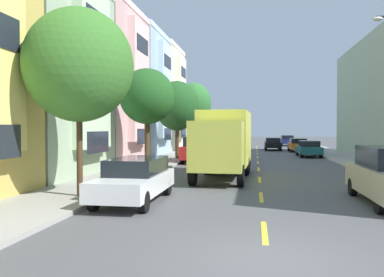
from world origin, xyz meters
The scene contains 21 objects.
ground_plane centered at (0.00, 30.00, 0.00)m, with size 160.00×160.00×0.00m, color #4C4C4F.
sidewalk_left centered at (-7.10, 28.00, 0.07)m, with size 3.20×120.00×0.14m, color #99968E.
sidewalk_right centered at (7.10, 28.00, 0.07)m, with size 3.20×120.00×0.14m, color #99968E.
lane_centerline_dashes centered at (0.00, 24.50, 0.00)m, with size 0.14×47.20×0.01m.
townhouse_third_rose centered at (-15.04, 19.59, 5.44)m, with size 13.50×7.98×11.28m.
townhouse_fourth_powder_blue centered at (-14.30, 27.77, 5.53)m, with size 12.02×7.98×11.47m.
townhouse_fifth_cream centered at (-13.79, 35.95, 5.64)m, with size 11.00×7.98×11.67m.
street_tree_nearest centered at (-6.40, 5.46, 4.77)m, with size 3.85×3.85×6.64m.
street_tree_second centered at (-6.40, 14.42, 4.36)m, with size 3.17×3.17×5.85m.
street_tree_third centered at (-6.40, 23.37, 4.31)m, with size 3.52×3.52×6.17m.
street_tree_farthest centered at (-6.40, 32.33, 5.04)m, with size 3.51×3.51×7.03m.
delivery_box_truck centered at (-1.79, 12.53, 1.93)m, with size 2.65×7.57×3.42m.
parked_suv_red centered at (-4.46, 21.25, 0.99)m, with size 2.03×4.83×1.93m.
parked_pickup_forest centered at (-4.44, 43.87, 0.83)m, with size 2.10×5.34×1.73m.
parked_sedan_orange centered at (4.34, 36.10, 0.75)m, with size 1.84×4.52×1.43m.
parked_hatchback_charcoal centered at (-4.35, 54.78, 0.76)m, with size 1.80×4.03×1.50m.
parked_wagon_white centered at (-4.33, 5.40, 0.80)m, with size 1.83×4.70×1.50m.
parked_sedan_teal centered at (4.49, 28.44, 0.75)m, with size 1.86×4.52×1.43m.
parked_wagon_navy centered at (4.32, 50.63, 0.80)m, with size 1.83×4.70×1.50m.
parked_wagon_sky centered at (-4.41, 27.27, 0.80)m, with size 1.91×4.73×1.50m.
moving_black_sedan centered at (1.80, 38.59, 0.75)m, with size 1.80×4.50×1.43m.
Camera 1 is at (-0.25, -7.82, 2.56)m, focal length 37.13 mm.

